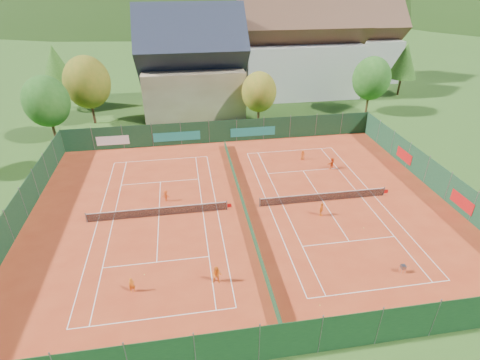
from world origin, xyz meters
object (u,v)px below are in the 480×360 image
(player_left_mid, at_px, (217,275))
(player_left_far, at_px, (166,196))
(hotel_block_b, at_px, (354,46))
(ball_hopper, at_px, (403,267))
(player_left_near, at_px, (132,285))
(player_right_far_b, at_px, (332,163))
(hotel_block_a, at_px, (299,52))
(player_right_near, at_px, (321,209))
(player_right_far_a, at_px, (303,155))
(chalet, at_px, (192,68))

(player_left_mid, distance_m, player_left_far, 12.42)
(hotel_block_b, xyz_separation_m, ball_hopper, (-19.58, -54.54, -6.06))
(player_left_near, distance_m, player_right_far_b, 26.15)
(hotel_block_a, height_order, player_left_near, hotel_block_a)
(player_left_near, height_order, player_right_near, player_right_near)
(player_left_far, xyz_separation_m, player_right_near, (14.24, -4.87, 0.10))
(player_left_mid, bearing_deg, hotel_block_a, 79.63)
(hotel_block_b, height_order, player_right_far_a, hotel_block_b)
(chalet, distance_m, player_left_mid, 39.77)
(chalet, xyz_separation_m, hotel_block_a, (19.00, 6.00, 0.76))
(player_left_far, bearing_deg, player_left_near, 95.91)
(hotel_block_b, bearing_deg, hotel_block_a, -150.26)
(hotel_block_b, height_order, player_left_far, hotel_block_b)
(chalet, relative_size, player_right_near, 11.78)
(ball_hopper, relative_size, player_right_far_b, 0.58)
(chalet, xyz_separation_m, player_left_mid, (-0.54, -39.33, -5.88))
(hotel_block_a, xyz_separation_m, player_left_far, (-23.32, -33.49, -6.79))
(ball_hopper, height_order, player_left_mid, player_left_mid)
(chalet, height_order, player_right_far_a, chalet)
(hotel_block_a, bearing_deg, chalet, -162.47)
(player_left_near, bearing_deg, ball_hopper, -15.92)
(hotel_block_a, xyz_separation_m, player_right_near, (-9.08, -38.36, -6.69))
(chalet, bearing_deg, player_left_mid, -90.79)
(hotel_block_b, distance_m, player_left_mid, 63.27)
(ball_hopper, xyz_separation_m, player_left_mid, (-13.96, 1.21, 0.19))
(player_right_far_a, bearing_deg, ball_hopper, 90.84)
(player_left_far, xyz_separation_m, player_right_far_b, (18.68, 3.92, 0.10))
(chalet, relative_size, player_left_mid, 10.88)
(player_left_far, height_order, player_right_near, player_right_near)
(chalet, bearing_deg, ball_hopper, -71.68)
(hotel_block_a, relative_size, hotel_block_b, 1.25)
(hotel_block_a, distance_m, ball_hopper, 47.36)
(chalet, distance_m, player_left_near, 40.23)
(player_left_far, height_order, player_right_far_a, player_left_far)
(hotel_block_a, bearing_deg, player_left_near, -119.48)
(chalet, xyz_separation_m, player_right_far_a, (11.80, -20.76, -6.03))
(hotel_block_b, relative_size, player_left_mid, 11.61)
(player_left_far, xyz_separation_m, player_right_far_a, (16.11, 6.73, -0.00))
(player_right_near, distance_m, player_right_far_a, 11.75)
(ball_hopper, relative_size, player_right_far_a, 0.68)
(player_left_near, relative_size, player_left_far, 1.05)
(player_right_far_b, bearing_deg, ball_hopper, 49.99)
(hotel_block_b, xyz_separation_m, player_left_mid, (-33.54, -53.33, -5.88))
(ball_hopper, distance_m, player_right_far_b, 16.99)
(ball_hopper, xyz_separation_m, player_left_near, (-19.99, 1.30, 0.06))
(player_right_near, distance_m, player_right_far_b, 9.85)
(ball_hopper, height_order, player_right_far_a, player_right_far_a)
(player_left_far, relative_size, player_right_near, 0.86)
(player_right_far_b, bearing_deg, player_right_far_a, -84.43)
(hotel_block_b, distance_m, player_left_far, 56.13)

